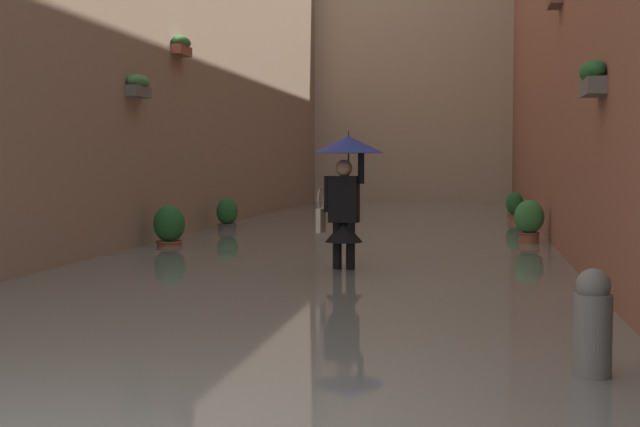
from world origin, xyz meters
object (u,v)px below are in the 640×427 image
object	(u,v)px
potted_plant_mid_right	(227,217)
potted_plant_far_left	(515,209)
potted_plant_near_left	(529,222)
mooring_bollard	(593,337)
person_wading	(346,180)
potted_plant_far_right	(169,229)

from	to	relation	value
potted_plant_mid_right	potted_plant_far_left	xyz separation A→B (m)	(-6.01, -3.84, 0.02)
potted_plant_mid_right	potted_plant_near_left	bearing A→B (deg)	161.99
potted_plant_far_left	potted_plant_near_left	xyz separation A→B (m)	(0.01, 5.79, 0.06)
mooring_bollard	person_wading	bearing A→B (deg)	-66.98
potted_plant_far_right	potted_plant_far_left	bearing A→B (deg)	-129.14
potted_plant_mid_right	mooring_bollard	distance (m)	13.50
potted_plant_mid_right	mooring_bollard	xyz separation A→B (m)	(-5.80, 12.19, 0.00)
potted_plant_mid_right	potted_plant_far_right	world-z (taller)	potted_plant_far_right
person_wading	potted_plant_mid_right	distance (m)	7.35
potted_plant_near_left	mooring_bollard	size ratio (longest dim) A/B	1.03
person_wading	potted_plant_mid_right	world-z (taller)	person_wading
potted_plant_mid_right	potted_plant_far_right	bearing A→B (deg)	89.43
person_wading	potted_plant_near_left	bearing A→B (deg)	-120.27
potted_plant_near_left	potted_plant_far_right	bearing A→B (deg)	15.20
potted_plant_mid_right	potted_plant_far_right	distance (m)	3.59
potted_plant_mid_right	mooring_bollard	bearing A→B (deg)	115.43
potted_plant_far_left	potted_plant_near_left	world-z (taller)	potted_plant_near_left
potted_plant_mid_right	person_wading	bearing A→B (deg)	117.49
potted_plant_far_left	potted_plant_near_left	distance (m)	5.79
potted_plant_far_right	mooring_bollard	size ratio (longest dim) A/B	0.96
potted_plant_mid_right	potted_plant_far_right	xyz separation A→B (m)	(0.04, 3.59, 0.01)
potted_plant_far_left	potted_plant_near_left	size ratio (longest dim) A/B	0.95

